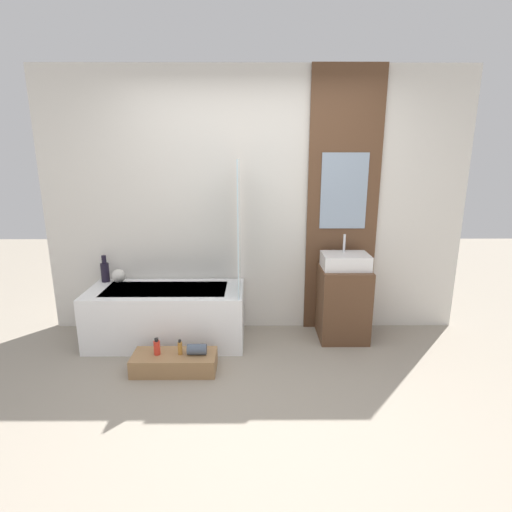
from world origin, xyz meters
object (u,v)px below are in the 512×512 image
object	(u,v)px
vase_tall_dark	(105,271)
wooden_step_bench	(175,362)
bottle_soap_secondary	(180,348)
vase_round_light	(119,276)
sink	(345,261)
bottle_soap_primary	(157,347)
bathtub	(167,315)

from	to	relation	value
vase_tall_dark	wooden_step_bench	bearing A→B (deg)	-44.11
bottle_soap_secondary	wooden_step_bench	bearing A→B (deg)	180.00
vase_tall_dark	vase_round_light	world-z (taller)	vase_tall_dark
sink	vase_round_light	world-z (taller)	sink
sink	vase_tall_dark	xyz separation A→B (m)	(-2.38, 0.16, -0.14)
wooden_step_bench	sink	xyz separation A→B (m)	(1.56, 0.64, 0.72)
wooden_step_bench	bottle_soap_secondary	bearing A→B (deg)	0.00
sink	bottle_soap_primary	world-z (taller)	sink
sink	bottle_soap_primary	distance (m)	1.90
bottle_soap_primary	vase_round_light	bearing A→B (deg)	125.06
vase_tall_dark	bottle_soap_primary	world-z (taller)	vase_tall_dark
bathtub	bottle_soap_primary	world-z (taller)	bathtub
vase_round_light	bottle_soap_primary	bearing A→B (deg)	-54.94
bathtub	bottle_soap_primary	xyz separation A→B (m)	(0.03, -0.57, -0.05)
wooden_step_bench	vase_tall_dark	distance (m)	1.28
sink	vase_round_light	size ratio (longest dim) A/B	3.25
bottle_soap_primary	bottle_soap_secondary	xyz separation A→B (m)	(0.19, -0.00, -0.01)
sink	vase_round_light	distance (m)	2.25
bathtub	bottle_soap_secondary	bearing A→B (deg)	-68.40
bathtub	sink	world-z (taller)	sink
vase_tall_dark	vase_round_light	size ratio (longest dim) A/B	1.99
wooden_step_bench	bottle_soap_primary	size ratio (longest dim) A/B	4.83
bathtub	bottle_soap_secondary	size ratio (longest dim) A/B	11.15
bottle_soap_primary	sink	bearing A→B (deg)	20.67
bathtub	bottle_soap_secondary	xyz separation A→B (m)	(0.22, -0.57, -0.06)
wooden_step_bench	bottle_soap_secondary	distance (m)	0.15
bathtub	vase_tall_dark	distance (m)	0.79
bathtub	vase_round_light	world-z (taller)	vase_round_light
wooden_step_bench	vase_round_light	bearing A→B (deg)	131.52
vase_tall_dark	bottle_soap_secondary	xyz separation A→B (m)	(0.88, -0.80, -0.44)
bathtub	sink	distance (m)	1.81
wooden_step_bench	vase_tall_dark	size ratio (longest dim) A/B	2.60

